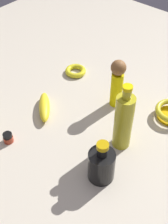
{
  "coord_description": "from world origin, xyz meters",
  "views": [
    {
      "loc": [
        -0.61,
        -0.52,
        0.84
      ],
      "look_at": [
        0.0,
        0.0,
        0.06
      ],
      "focal_mm": 49.7,
      "sensor_mm": 36.0,
      "label": 1
    }
  ],
  "objects_px": {
    "bottle_tall": "(123,121)",
    "banana": "(44,107)",
    "person_figure_adult": "(117,82)",
    "bottle_short": "(101,165)",
    "nail_polish_jar": "(8,138)",
    "bangle": "(76,71)"
  },
  "relations": [
    {
      "from": "bottle_tall",
      "to": "nail_polish_jar",
      "type": "distance_m",
      "value": 0.41
    },
    {
      "from": "person_figure_adult",
      "to": "nail_polish_jar",
      "type": "bearing_deg",
      "value": 156.99
    },
    {
      "from": "bottle_short",
      "to": "nail_polish_jar",
      "type": "xyz_separation_m",
      "value": [
        -0.1,
        0.34,
        -0.04
      ]
    },
    {
      "from": "banana",
      "to": "person_figure_adult",
      "type": "height_order",
      "value": "person_figure_adult"
    },
    {
      "from": "nail_polish_jar",
      "to": "bangle",
      "type": "relative_size",
      "value": 0.4
    },
    {
      "from": "bottle_tall",
      "to": "person_figure_adult",
      "type": "xyz_separation_m",
      "value": [
        0.15,
        0.14,
        -0.0
      ]
    },
    {
      "from": "bangle",
      "to": "person_figure_adult",
      "type": "bearing_deg",
      "value": -100.87
    },
    {
      "from": "bottle_tall",
      "to": "nail_polish_jar",
      "type": "relative_size",
      "value": 7.0
    },
    {
      "from": "bottle_tall",
      "to": "bangle",
      "type": "xyz_separation_m",
      "value": [
        0.2,
        0.39,
        -0.1
      ]
    },
    {
      "from": "bottle_short",
      "to": "person_figure_adult",
      "type": "xyz_separation_m",
      "value": [
        0.31,
        0.17,
        0.05
      ]
    },
    {
      "from": "bottle_short",
      "to": "nail_polish_jar",
      "type": "relative_size",
      "value": 4.21
    },
    {
      "from": "bottle_tall",
      "to": "person_figure_adult",
      "type": "bearing_deg",
      "value": 41.65
    },
    {
      "from": "bottle_short",
      "to": "person_figure_adult",
      "type": "relative_size",
      "value": 0.76
    },
    {
      "from": "banana",
      "to": "bangle",
      "type": "distance_m",
      "value": 0.27
    },
    {
      "from": "bottle_short",
      "to": "banana",
      "type": "bearing_deg",
      "value": 74.94
    },
    {
      "from": "nail_polish_jar",
      "to": "bottle_tall",
      "type": "bearing_deg",
      "value": -51.08
    },
    {
      "from": "banana",
      "to": "nail_polish_jar",
      "type": "distance_m",
      "value": 0.19
    },
    {
      "from": "person_figure_adult",
      "to": "bangle",
      "type": "distance_m",
      "value": 0.28
    },
    {
      "from": "bottle_tall",
      "to": "bottle_short",
      "type": "bearing_deg",
      "value": -168.87
    },
    {
      "from": "bottle_tall",
      "to": "banana",
      "type": "relative_size",
      "value": 1.6
    },
    {
      "from": "bottle_short",
      "to": "banana",
      "type": "xyz_separation_m",
      "value": [
        0.09,
        0.35,
        -0.04
      ]
    },
    {
      "from": "nail_polish_jar",
      "to": "bangle",
      "type": "xyz_separation_m",
      "value": [
        0.45,
        0.08,
        -0.01
      ]
    }
  ]
}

